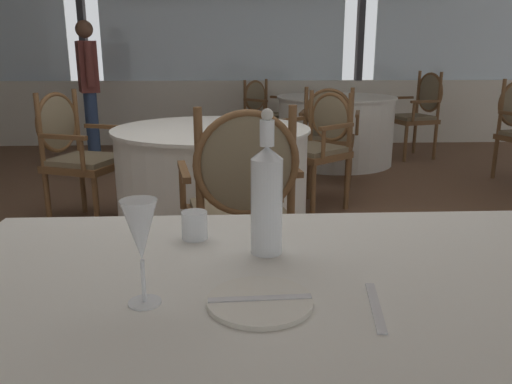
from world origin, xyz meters
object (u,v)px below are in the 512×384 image
at_px(dining_chair_3_1, 242,197).
at_px(water_bottle, 267,197).
at_px(dining_chair_3_0, 74,148).
at_px(dining_chair_1_1, 420,108).
at_px(diner_person_0, 89,82).
at_px(wine_glass, 140,233).
at_px(dining_chair_1_2, 263,110).
at_px(side_plate, 260,301).
at_px(dining_chair_1_0, 329,129).
at_px(dining_chair_3_2, 319,140).
at_px(water_tumbler, 194,225).

bearing_deg(dining_chair_3_1, water_bottle, 172.71).
bearing_deg(dining_chair_3_0, dining_chair_3_1, -30.08).
height_order(water_bottle, dining_chair_3_1, water_bottle).
bearing_deg(dining_chair_1_1, diner_person_0, -18.46).
relative_size(wine_glass, diner_person_0, 0.13).
relative_size(dining_chair_1_2, diner_person_0, 0.57).
bearing_deg(side_plate, dining_chair_1_0, 77.31).
relative_size(dining_chair_1_0, dining_chair_3_1, 0.92).
height_order(side_plate, dining_chair_1_2, dining_chair_1_2).
distance_m(side_plate, diner_person_0, 5.52).
relative_size(dining_chair_1_1, dining_chair_3_2, 1.09).
bearing_deg(diner_person_0, side_plate, -93.34).
bearing_deg(water_bottle, dining_chair_1_1, 65.97).
distance_m(wine_glass, diner_person_0, 5.44).
xyz_separation_m(water_bottle, dining_chair_1_0, (0.80, 3.44, -0.35)).
relative_size(side_plate, dining_chair_3_0, 0.22).
bearing_deg(dining_chair_3_1, dining_chair_1_0, -28.89).
relative_size(side_plate, dining_chair_3_1, 0.21).
distance_m(dining_chair_1_1, dining_chair_3_2, 2.50).
xyz_separation_m(side_plate, dining_chair_1_1, (2.16, 5.04, -0.17)).
relative_size(water_bottle, diner_person_0, 0.22).
distance_m(water_tumbler, dining_chair_1_2, 5.17).
height_order(dining_chair_1_1, dining_chair_3_2, dining_chair_1_1).
bearing_deg(side_plate, wine_glass, 177.17).
relative_size(dining_chair_1_0, dining_chair_3_2, 1.00).
bearing_deg(wine_glass, water_tumbler, 78.62).
relative_size(water_bottle, dining_chair_1_1, 0.35).
xyz_separation_m(dining_chair_1_0, dining_chair_1_2, (-0.50, 1.81, -0.02)).
xyz_separation_m(water_tumbler, diner_person_0, (-1.57, 4.88, 0.10)).
relative_size(wine_glass, dining_chair_1_0, 0.23).
distance_m(dining_chair_1_1, diner_person_0, 3.89).
xyz_separation_m(water_tumbler, dining_chair_1_2, (0.49, 5.14, -0.26)).
height_order(dining_chair_3_1, diner_person_0, diner_person_0).
distance_m(side_plate, water_tumbler, 0.39).
bearing_deg(dining_chair_3_2, dining_chair_1_2, -122.43).
height_order(wine_glass, dining_chair_1_2, wine_glass).
height_order(water_bottle, diner_person_0, diner_person_0).
bearing_deg(dining_chair_3_2, dining_chair_3_1, 30.19).
relative_size(dining_chair_1_1, diner_person_0, 0.64).
xyz_separation_m(water_bottle, dining_chair_3_2, (0.61, 2.79, -0.34)).
xyz_separation_m(wine_glass, dining_chair_1_2, (0.56, 5.49, -0.37)).
height_order(wine_glass, dining_chair_3_0, same).
relative_size(wine_glass, dining_chair_1_2, 0.23).
xyz_separation_m(dining_chair_1_1, dining_chair_3_2, (-1.52, -1.98, -0.03)).
bearing_deg(dining_chair_1_1, dining_chair_3_2, 37.07).
distance_m(dining_chair_3_1, diner_person_0, 4.29).
height_order(side_plate, water_tumbler, water_tumbler).
height_order(dining_chair_1_0, dining_chair_3_1, dining_chair_3_1).
distance_m(dining_chair_3_1, dining_chair_3_2, 1.85).
height_order(side_plate, dining_chair_1_0, dining_chair_1_0).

